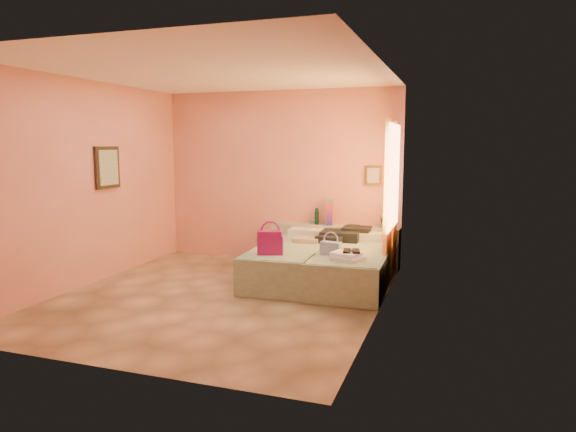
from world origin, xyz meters
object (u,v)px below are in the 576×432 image
at_px(water_bottle, 317,217).
at_px(magenta_handbag, 270,242).
at_px(flower_vase, 386,220).
at_px(towel_stack, 348,256).
at_px(bed_left, 292,263).
at_px(green_book, 353,226).
at_px(bed_right, 354,268).
at_px(headboard_ledge, 334,246).
at_px(blue_handbag, 331,248).

xyz_separation_m(water_bottle, magenta_handbag, (-0.16, -1.70, -0.12)).
distance_m(water_bottle, flower_vase, 1.13).
bearing_deg(towel_stack, magenta_handbag, 177.80).
distance_m(bed_left, green_book, 1.32).
relative_size(green_book, magenta_handbag, 0.53).
distance_m(green_book, magenta_handbag, 1.84).
relative_size(bed_left, green_book, 11.24).
xyz_separation_m(bed_right, flower_vase, (0.30, 0.98, 0.54)).
bearing_deg(green_book, bed_left, -117.29).
bearing_deg(water_bottle, towel_stack, -63.08).
height_order(headboard_ledge, bed_right, headboard_ledge).
bearing_deg(blue_handbag, water_bottle, 120.50).
bearing_deg(green_book, bed_right, -72.73).
distance_m(headboard_ledge, blue_handbag, 1.52).
height_order(bed_left, blue_handbag, blue_handbag).
relative_size(blue_handbag, towel_stack, 0.77).
bearing_deg(bed_left, water_bottle, 84.77).
bearing_deg(bed_right, flower_vase, 71.66).
bearing_deg(water_bottle, magenta_handbag, -95.27).
height_order(water_bottle, blue_handbag, water_bottle).
xyz_separation_m(flower_vase, towel_stack, (-0.24, -1.64, -0.24)).
bearing_deg(green_book, magenta_handbag, -109.22).
bearing_deg(green_book, flower_vase, -3.21).
height_order(headboard_ledge, magenta_handbag, magenta_handbag).
xyz_separation_m(bed_left, bed_right, (0.90, 0.00, 0.00)).
bearing_deg(magenta_handbag, headboard_ledge, 57.29).
xyz_separation_m(headboard_ledge, magenta_handbag, (-0.46, -1.67, 0.33)).
relative_size(bed_right, magenta_handbag, 6.00).
xyz_separation_m(headboard_ledge, bed_right, (0.52, -1.05, -0.08)).
distance_m(headboard_ledge, green_book, 0.45).
xyz_separation_m(green_book, blue_handbag, (0.00, -1.47, -0.08)).
distance_m(magenta_handbag, blue_handbag, 0.79).
distance_m(bed_left, flower_vase, 1.64).
distance_m(bed_left, towel_stack, 1.20).
height_order(flower_vase, magenta_handbag, flower_vase).
distance_m(bed_left, magenta_handbag, 0.75).
relative_size(bed_left, water_bottle, 8.03).
height_order(headboard_ledge, bed_left, headboard_ledge).
distance_m(headboard_ledge, bed_right, 1.18).
distance_m(bed_right, blue_handbag, 0.58).
bearing_deg(water_bottle, headboard_ledge, -4.85).
height_order(flower_vase, towel_stack, flower_vase).
relative_size(green_book, blue_handbag, 0.66).
bearing_deg(bed_left, green_book, 56.09).
bearing_deg(water_bottle, bed_left, -93.68).
height_order(bed_right, blue_handbag, blue_handbag).
bearing_deg(water_bottle, flower_vase, -4.74).
bearing_deg(flower_vase, towel_stack, -98.47).
bearing_deg(bed_right, magenta_handbag, -149.35).
xyz_separation_m(water_bottle, flower_vase, (1.13, -0.09, 0.02)).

